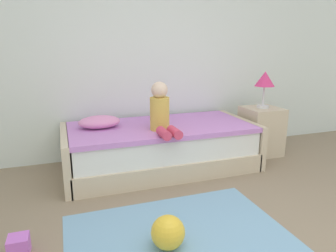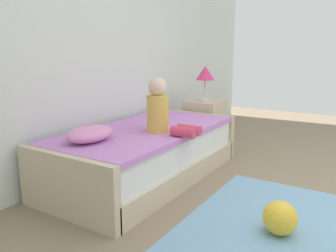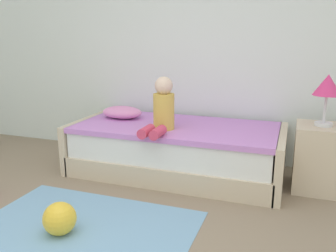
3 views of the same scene
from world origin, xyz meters
name	(u,v)px [view 3 (image 3 of 3)]	position (x,y,z in m)	size (l,w,h in m)	color
wall_rear	(196,28)	(0.00, 2.60, 1.45)	(7.20, 0.10, 2.90)	silver
bed	(176,149)	(-0.02, 2.00, 0.25)	(2.11, 1.00, 0.50)	beige
nightstand	(320,158)	(1.33, 2.03, 0.30)	(0.44, 0.44, 0.60)	beige
table_lamp	(327,88)	(1.33, 2.03, 0.94)	(0.24, 0.24, 0.45)	silver
child_figure	(162,109)	(-0.09, 1.77, 0.70)	(0.20, 0.51, 0.50)	gold
pillow	(122,112)	(-0.68, 2.10, 0.56)	(0.44, 0.30, 0.13)	#EA8CC6
toy_ball	(60,219)	(-0.42, 0.60, 0.12)	(0.24, 0.24, 0.24)	yellow
area_rug	(83,229)	(-0.31, 0.70, 0.00)	(1.60, 1.10, 0.01)	#7AA8CC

